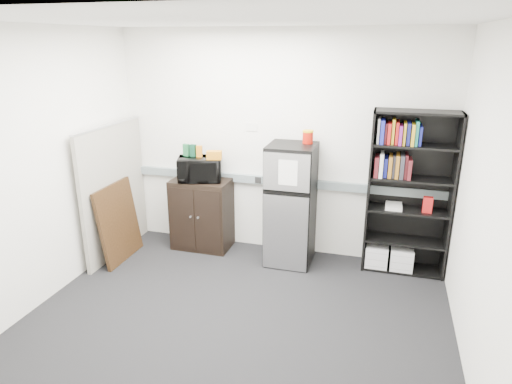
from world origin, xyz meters
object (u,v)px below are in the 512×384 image
bookshelf (407,190)px  refrigerator (291,205)px  cubicle_partition (114,190)px  cabinet (202,214)px  microwave (200,169)px

bookshelf → refrigerator: (-1.28, -0.15, -0.25)m
cubicle_partition → cabinet: 1.11m
cabinet → refrigerator: (1.16, -0.08, 0.27)m
refrigerator → microwave: bearing=176.7°
microwave → cabinet: bearing=71.5°
refrigerator → cabinet: bearing=175.9°
bookshelf → microwave: 2.45m
cubicle_partition → cabinet: (0.96, 0.42, -0.36)m
bookshelf → refrigerator: size_ratio=1.29×
refrigerator → cubicle_partition: bearing=-171.0°
bookshelf → cabinet: bookshelf is taller
cubicle_partition → microwave: size_ratio=3.11×
microwave → refrigerator: refrigerator is taller
bookshelf → cubicle_partition: (-3.41, -0.49, -0.16)m
cubicle_partition → cabinet: cubicle_partition is taller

